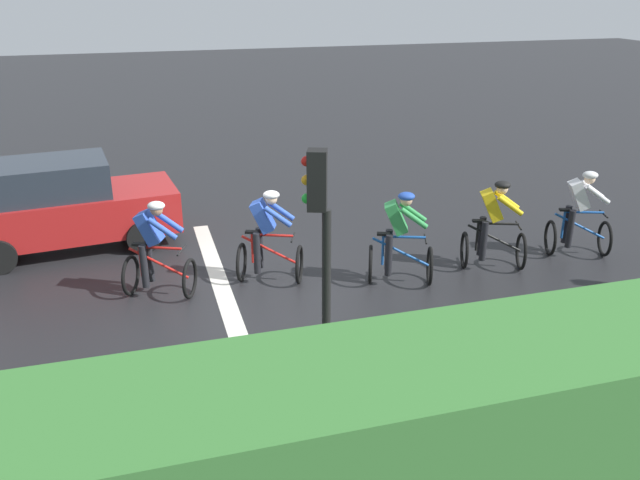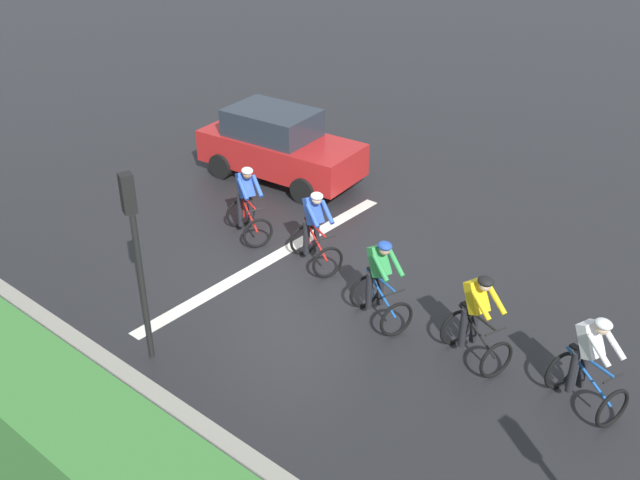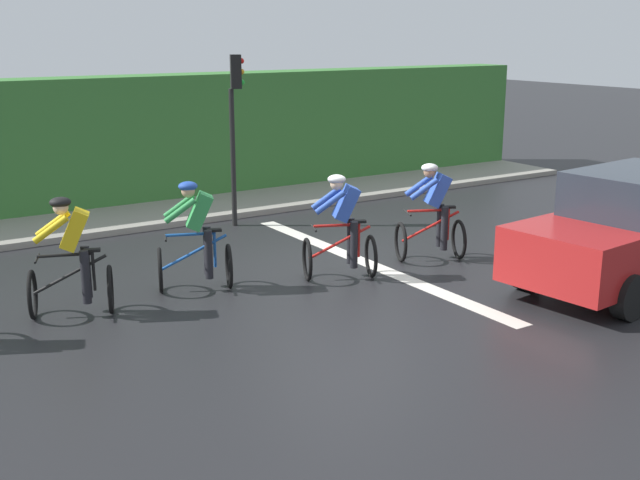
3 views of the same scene
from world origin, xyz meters
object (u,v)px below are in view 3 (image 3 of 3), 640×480
(car_red, at_px, (630,230))
(cyclist_trailing, at_px, (433,214))
(cyclist_second, at_px, (72,259))
(traffic_light_near_crossing, at_px, (235,114))
(cyclist_mid, at_px, (196,238))
(cyclist_fourth, at_px, (342,229))

(car_red, bearing_deg, cyclist_trailing, 30.63)
(cyclist_second, bearing_deg, traffic_light_near_crossing, -50.84)
(cyclist_trailing, relative_size, car_red, 0.39)
(cyclist_second, distance_m, cyclist_trailing, 5.91)
(cyclist_mid, distance_m, traffic_light_near_crossing, 4.32)
(cyclist_mid, bearing_deg, cyclist_trailing, -99.55)
(cyclist_fourth, height_order, cyclist_trailing, same)
(cyclist_fourth, height_order, car_red, car_red)
(cyclist_mid, xyz_separation_m, cyclist_trailing, (-0.67, -4.01, 0.00))
(cyclist_second, xyz_separation_m, cyclist_mid, (0.12, -1.87, 0.00))
(cyclist_fourth, distance_m, cyclist_trailing, 1.88)
(cyclist_second, height_order, car_red, car_red)
(cyclist_mid, bearing_deg, cyclist_fourth, -108.36)
(cyclist_mid, height_order, cyclist_fourth, same)
(cyclist_trailing, xyz_separation_m, car_red, (-2.67, -1.58, 0.08))
(cyclist_mid, height_order, traffic_light_near_crossing, traffic_light_near_crossing)
(cyclist_mid, bearing_deg, cyclist_second, 93.72)
(cyclist_second, distance_m, cyclist_fourth, 4.05)
(cyclist_trailing, bearing_deg, cyclist_mid, 80.45)
(car_red, height_order, traffic_light_near_crossing, traffic_light_near_crossing)
(cyclist_trailing, bearing_deg, cyclist_second, 84.62)
(cyclist_second, xyz_separation_m, cyclist_trailing, (-0.55, -5.88, 0.00))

